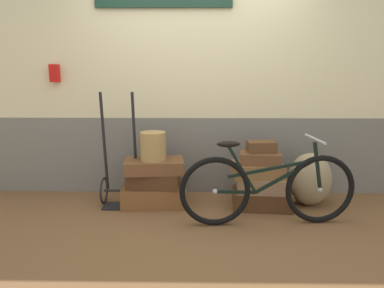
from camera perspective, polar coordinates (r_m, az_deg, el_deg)
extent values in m
cube|color=brown|center=(3.70, 1.04, -12.06)|extent=(9.17, 5.20, 0.06)
cube|color=slate|center=(4.36, 1.06, -1.62)|extent=(7.17, 0.20, 0.92)
cube|color=beige|center=(4.25, 1.13, 15.37)|extent=(7.17, 0.20, 1.64)
cube|color=red|center=(4.42, -21.24, 10.57)|extent=(0.10, 0.08, 0.20)
cube|color=brown|center=(3.99, -6.09, -8.21)|extent=(0.72, 0.45, 0.22)
cube|color=#4C2D19|center=(3.91, -6.13, -5.64)|extent=(0.58, 0.38, 0.17)
cube|color=brown|center=(3.87, -6.09, -3.50)|extent=(0.67, 0.45, 0.14)
cube|color=#4C2D19|center=(3.99, 11.11, -8.61)|extent=(0.65, 0.45, 0.19)
cube|color=#937051|center=(3.92, 11.03, -6.34)|extent=(0.54, 0.38, 0.15)
cube|color=olive|center=(3.89, 10.47, -4.12)|extent=(0.55, 0.37, 0.15)
cube|color=brown|center=(3.84, 10.92, -2.22)|extent=(0.44, 0.31, 0.12)
cube|color=brown|center=(3.83, 11.11, -0.43)|extent=(0.31, 0.22, 0.12)
cylinder|color=#A8844C|center=(3.81, -6.28, -0.35)|extent=(0.27, 0.27, 0.31)
torus|color=black|center=(4.12, -13.99, -7.26)|extent=(0.02, 0.30, 0.30)
torus|color=black|center=(4.03, -8.53, -7.43)|extent=(0.02, 0.30, 0.30)
cylinder|color=black|center=(4.07, -11.29, -7.36)|extent=(0.39, 0.02, 0.02)
cylinder|color=black|center=(3.97, -13.96, 0.26)|extent=(0.03, 0.15, 1.10)
cylinder|color=black|center=(3.89, -9.21, 0.24)|extent=(0.03, 0.15, 1.10)
cube|color=black|center=(4.02, -11.54, -9.77)|extent=(0.35, 0.22, 0.02)
ellipsoid|color=#9E8966|center=(4.12, 18.40, -5.38)|extent=(0.47, 0.40, 0.59)
torus|color=black|center=(3.39, 3.73, -7.64)|extent=(0.68, 0.11, 0.68)
sphere|color=#B2B2B7|center=(3.39, 3.73, -7.64)|extent=(0.05, 0.05, 0.05)
torus|color=black|center=(3.66, 19.91, -6.89)|extent=(0.68, 0.11, 0.68)
sphere|color=#B2B2B7|center=(3.66, 19.91, -6.89)|extent=(0.05, 0.05, 0.05)
cube|color=black|center=(3.49, 14.63, -5.09)|extent=(0.56, 0.07, 0.33)
cube|color=black|center=(3.37, 8.06, -4.11)|extent=(0.29, 0.05, 0.47)
cube|color=black|center=(3.42, 6.97, -7.67)|extent=(0.39, 0.06, 0.04)
cube|color=black|center=(3.43, 12.56, -3.89)|extent=(0.82, 0.09, 0.17)
cube|color=black|center=(3.58, 19.54, -3.38)|extent=(0.11, 0.04, 0.47)
ellipsoid|color=black|center=(3.29, 5.89, 0.00)|extent=(0.23, 0.11, 0.06)
cylinder|color=#A5A5AD|center=(3.50, 19.19, 0.77)|extent=(0.06, 0.46, 0.02)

